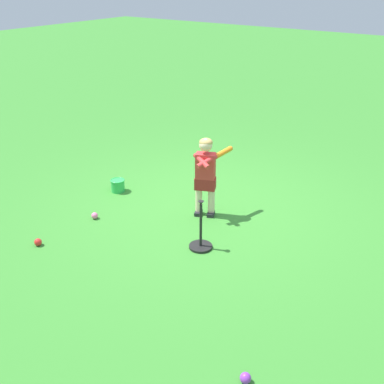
# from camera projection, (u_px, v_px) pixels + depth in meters

# --- Properties ---
(ground_plane) EXTENTS (40.00, 40.00, 0.00)m
(ground_plane) POSITION_uv_depth(u_px,v_px,m) (206.00, 208.00, 6.64)
(ground_plane) COLOR #38842D
(child_batter) EXTENTS (0.34, 0.63, 1.08)m
(child_batter) POSITION_uv_depth(u_px,v_px,m) (206.00, 170.00, 6.19)
(child_batter) COLOR #232328
(child_batter) RESTS_ON ground
(play_ball_by_bucket) EXTENTS (0.09, 0.09, 0.09)m
(play_ball_by_bucket) POSITION_uv_depth(u_px,v_px,m) (38.00, 242.00, 5.73)
(play_ball_by_bucket) COLOR red
(play_ball_by_bucket) RESTS_ON ground
(play_ball_behind_batter) EXTENTS (0.09, 0.09, 0.09)m
(play_ball_behind_batter) POSITION_uv_depth(u_px,v_px,m) (95.00, 216.00, 6.34)
(play_ball_behind_batter) COLOR pink
(play_ball_behind_batter) RESTS_ON ground
(play_ball_center_lawn) EXTENTS (0.09, 0.09, 0.09)m
(play_ball_center_lawn) POSITION_uv_depth(u_px,v_px,m) (245.00, 378.00, 3.84)
(play_ball_center_lawn) COLOR purple
(play_ball_center_lawn) RESTS_ON ground
(batting_tee) EXTENTS (0.28, 0.28, 0.62)m
(batting_tee) POSITION_uv_depth(u_px,v_px,m) (201.00, 240.00, 5.66)
(batting_tee) COLOR black
(batting_tee) RESTS_ON ground
(toy_bucket) EXTENTS (0.22, 0.22, 0.19)m
(toy_bucket) POSITION_uv_depth(u_px,v_px,m) (118.00, 185.00, 7.09)
(toy_bucket) COLOR green
(toy_bucket) RESTS_ON ground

